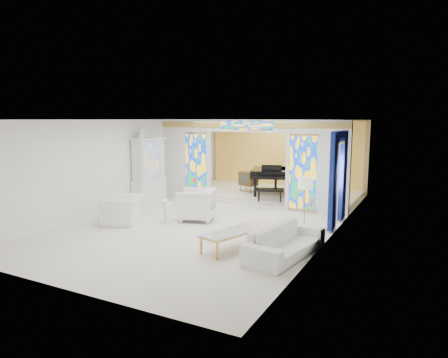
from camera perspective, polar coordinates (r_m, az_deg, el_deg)
The scene contains 24 objects.
floor at distance 12.46m, azimuth -0.48°, elevation -5.49°, with size 12.00×12.00×0.00m, color white.
ceiling at distance 12.10m, azimuth -0.50°, elevation 8.44°, with size 7.00×12.00×0.02m, color white.
wall_back at distance 17.69m, azimuth 8.67°, elevation 3.46°, with size 7.00×0.02×3.00m, color silver.
wall_front at distance 7.50m, azimuth -22.53°, elevation -3.71°, with size 7.00×0.02×3.00m, color silver.
wall_left at distance 14.16m, azimuth -13.11°, elevation 2.13°, with size 0.02×12.00×3.00m, color silver.
wall_right at distance 11.01m, azimuth 15.83°, elevation 0.29°, with size 0.02×12.00×3.00m, color silver.
partition_wall at distance 13.95m, azimuth 3.36°, elevation 2.88°, with size 7.00×0.22×3.00m.
stained_glass_left at distance 14.84m, azimuth -4.00°, elevation 1.83°, with size 0.90×0.04×2.40m, color gold.
stained_glass_right at distance 13.20m, azimuth 11.22°, elevation 0.88°, with size 0.90×0.04×2.40m, color gold.
stained_glass_transom at distance 13.80m, azimuth 3.22°, elevation 7.67°, with size 2.00×0.04×0.34m, color gold.
alcove_platform at distance 16.10m, azimuth 6.37°, elevation -2.04°, with size 6.80×3.80×0.18m, color white.
gold_curtain_back at distance 17.57m, azimuth 8.54°, elevation 3.44°, with size 6.70×0.10×2.90m, color #EEBB52.
chandelier at distance 15.68m, azimuth 7.07°, elevation 6.72°, with size 0.48×0.48×0.30m, color #BE8642.
blue_drapes at distance 11.70m, azimuth 16.07°, elevation 1.13°, with size 0.14×1.85×2.65m.
china_cabinet at distance 14.48m, azimuth -10.69°, elevation 1.02°, with size 0.56×1.46×2.72m.
armchair_left at distance 12.06m, azimuth -14.22°, elevation -4.31°, with size 1.20×1.05×0.78m, color white.
armchair_right at distance 12.04m, azimuth -3.98°, elevation -3.67°, with size 1.02×1.05×0.96m, color white.
sofa at distance 9.01m, azimuth 8.75°, elevation -8.83°, with size 2.32×0.91×0.68m, color white.
side_table at distance 11.84m, azimuth -8.46°, elevation -4.46°, with size 0.60×0.60×0.57m.
vase at distance 11.78m, azimuth -8.50°, elevation -3.04°, with size 0.19×0.19×0.20m, color silver.
coffee_table at distance 9.47m, azimuth 2.07°, elevation -7.38°, with size 1.21×2.13×0.45m.
floor_lamp at distance 10.44m, azimuth 11.53°, elevation -0.98°, with size 0.39×0.39×1.55m.
grand_piano at distance 15.51m, azimuth 7.47°, elevation 0.87°, with size 2.15×3.27×1.18m.
tv_console at distance 15.86m, azimuth 3.49°, elevation 0.03°, with size 0.79×0.65×0.78m.
Camera 1 is at (5.67, -10.69, 2.99)m, focal length 32.00 mm.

